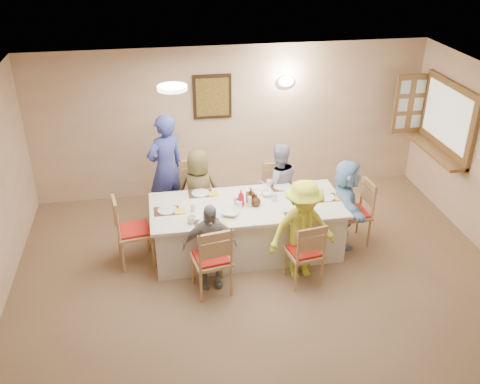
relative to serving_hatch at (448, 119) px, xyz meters
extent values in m
plane|color=#8D6D54|center=(-3.21, -2.40, -1.50)|extent=(7.00, 7.00, 0.00)
plane|color=tan|center=(-3.21, 1.10, -0.25)|extent=(6.50, 0.00, 6.50)
plane|color=white|center=(-3.21, -2.40, 1.00)|extent=(7.00, 7.00, 0.00)
cube|color=black|center=(-3.51, 1.07, 0.20)|extent=(0.62, 0.04, 0.72)
cube|color=black|center=(-3.51, 1.05, 0.20)|extent=(0.52, 0.02, 0.62)
ellipsoid|color=white|center=(-2.31, 1.04, 0.40)|extent=(0.26, 0.09, 0.18)
cylinder|color=white|center=(-4.21, -0.90, 0.97)|extent=(0.36, 0.36, 0.05)
cube|color=brown|center=(0.00, 0.00, 0.00)|extent=(0.06, 1.50, 1.15)
cube|color=brown|center=(-0.12, 0.00, -0.53)|extent=(0.30, 1.50, 0.05)
cube|color=brown|center=(-0.26, 0.76, 0.00)|extent=(0.55, 0.04, 1.00)
cube|color=silver|center=(-3.28, -0.84, -1.12)|extent=(2.66, 1.12, 0.76)
imported|color=brown|center=(-3.88, -0.16, -0.84)|extent=(0.81, 0.68, 1.32)
imported|color=#9E9BBC|center=(-2.68, -0.16, -0.84)|extent=(0.70, 0.58, 1.33)
imported|color=gray|center=(-3.88, -1.52, -0.91)|extent=(0.70, 0.31, 1.18)
imported|color=#DAEB3A|center=(-2.68, -1.52, -0.80)|extent=(1.04, 0.75, 1.40)
imported|color=#91C3F2|center=(-1.86, -0.84, -0.84)|extent=(1.36, 0.84, 1.31)
imported|color=#3C47AB|center=(-4.33, 0.31, -0.64)|extent=(0.98, 0.96, 1.71)
cube|color=#472B19|center=(-3.88, -1.26, -0.74)|extent=(0.33, 0.24, 0.01)
cylinder|color=white|center=(-3.88, -1.26, -0.73)|extent=(0.23, 0.23, 0.01)
cube|color=yellow|center=(-3.70, -1.31, -0.73)|extent=(0.15, 0.15, 0.01)
cube|color=#472B19|center=(-2.68, -1.26, -0.74)|extent=(0.32, 0.24, 0.01)
cylinder|color=white|center=(-2.68, -1.26, -0.73)|extent=(0.24, 0.24, 0.01)
cube|color=yellow|center=(-2.50, -1.31, -0.73)|extent=(0.14, 0.14, 0.01)
cube|color=#472B19|center=(-3.88, -0.42, -0.74)|extent=(0.34, 0.25, 0.01)
cylinder|color=white|center=(-3.88, -0.42, -0.73)|extent=(0.25, 0.25, 0.02)
cube|color=yellow|center=(-3.70, -0.47, -0.73)|extent=(0.14, 0.14, 0.01)
cube|color=#472B19|center=(-2.68, -0.42, -0.74)|extent=(0.35, 0.26, 0.01)
cylinder|color=white|center=(-2.68, -0.42, -0.73)|extent=(0.26, 0.26, 0.02)
cube|color=yellow|center=(-2.50, -0.47, -0.73)|extent=(0.14, 0.14, 0.01)
cube|color=#472B19|center=(-4.38, -0.84, -0.74)|extent=(0.34, 0.25, 0.01)
cylinder|color=white|center=(-4.38, -0.84, -0.73)|extent=(0.24, 0.24, 0.02)
cube|color=yellow|center=(-4.20, -0.89, -0.73)|extent=(0.15, 0.15, 0.01)
cube|color=#472B19|center=(-2.16, -0.84, -0.74)|extent=(0.33, 0.25, 0.01)
cylinder|color=white|center=(-2.16, -0.84, -0.73)|extent=(0.25, 0.25, 0.02)
cube|color=yellow|center=(-1.98, -0.89, -0.73)|extent=(0.13, 0.13, 0.01)
imported|color=white|center=(-4.08, -1.19, -0.69)|extent=(0.16, 0.16, 0.09)
imported|color=white|center=(-2.86, -0.34, -0.70)|extent=(0.13, 0.13, 0.09)
imported|color=white|center=(-3.55, -1.07, -0.71)|extent=(0.41, 0.41, 0.06)
imported|color=white|center=(-2.96, -0.62, -0.71)|extent=(0.20, 0.20, 0.06)
imported|color=#B50F19|center=(-3.37, -0.85, -0.62)|extent=(0.16, 0.16, 0.24)
imported|color=#3C2110|center=(-3.23, -0.79, -0.63)|extent=(0.14, 0.14, 0.23)
imported|color=#3C2110|center=(-3.17, -0.88, -0.65)|extent=(0.22, 0.22, 0.17)
cylinder|color=silver|center=(-3.43, -0.79, -0.68)|extent=(0.06, 0.06, 0.10)
camera|label=1|loc=(-4.45, -7.13, 2.84)|focal=40.00mm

